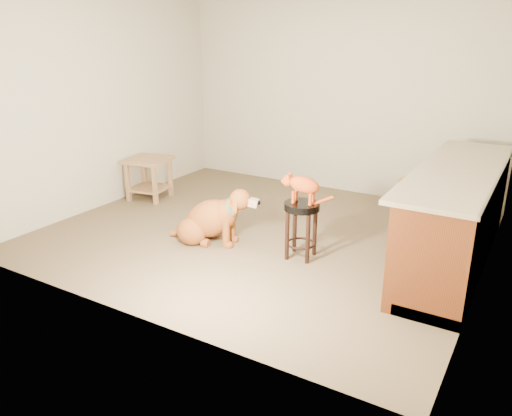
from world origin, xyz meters
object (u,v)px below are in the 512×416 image
Objects in this scene: side_table at (149,172)px; wood_stool at (419,207)px; tabby_kitten at (301,185)px; golden_retriever at (211,220)px; padded_stool at (302,219)px.

wood_stool is at bearing 7.48° from side_table.
wood_stool is 1.47m from tabby_kitten.
golden_retriever is (-1.85, -1.25, -0.10)m from wood_stool.
padded_stool is at bearing -14.38° from side_table.
side_table is 1.23× the size of tabby_kitten.
golden_retriever is (-0.99, -0.14, -0.16)m from padded_stool.
golden_retriever is 1.10m from tabby_kitten.
padded_stool is 0.55× the size of golden_retriever.
wood_stool is 1.32× the size of tabby_kitten.
wood_stool is 2.23m from golden_retriever.
side_table is (-2.57, 0.66, -0.04)m from padded_stool.
padded_stool is 0.86× the size of wood_stool.
padded_stool is 1.41m from wood_stool.
padded_stool is 0.34m from tabby_kitten.
tabby_kitten is at bearing -14.45° from side_table.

